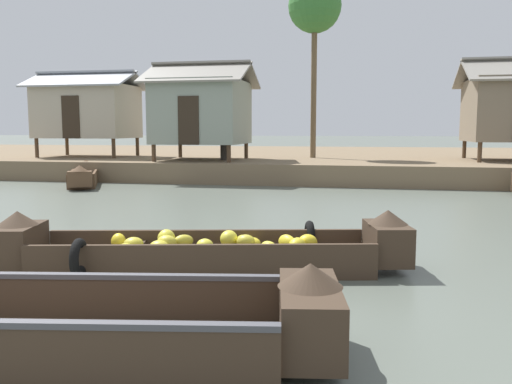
# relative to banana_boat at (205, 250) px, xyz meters

# --- Properties ---
(ground_plane) EXTENTS (300.00, 300.00, 0.00)m
(ground_plane) POSITION_rel_banana_boat_xyz_m (-1.15, 6.39, -0.29)
(ground_plane) COLOR #596056
(riverbank_strip) EXTENTS (160.00, 20.00, 0.76)m
(riverbank_strip) POSITION_rel_banana_boat_xyz_m (-1.15, 21.26, 0.09)
(riverbank_strip) COLOR #756047
(riverbank_strip) RESTS_ON ground
(banana_boat) EXTENTS (5.78, 2.44, 0.86)m
(banana_boat) POSITION_rel_banana_boat_xyz_m (0.00, 0.00, 0.00)
(banana_boat) COLOR #3D2D21
(banana_boat) RESTS_ON ground
(cargo_boat_upstream) EXTENTS (2.33, 3.76, 0.83)m
(cargo_boat_upstream) POSITION_rel_banana_boat_xyz_m (-7.61, 10.28, 0.02)
(cargo_boat_upstream) COLOR brown
(cargo_boat_upstream) RESTS_ON ground
(stilt_house_left) EXTENTS (4.72, 3.34, 3.81)m
(stilt_house_left) POSITION_rel_banana_boat_xyz_m (-10.02, 15.16, 2.55)
(stilt_house_left) COLOR #4C3826
(stilt_house_left) RESTS_ON riverbank_strip
(stilt_house_mid_left) EXTENTS (4.06, 3.92, 3.91)m
(stilt_house_mid_left) POSITION_rel_banana_boat_xyz_m (-4.21, 13.68, 2.44)
(stilt_house_mid_left) COLOR #4C3826
(stilt_house_mid_left) RESTS_ON riverbank_strip
(palm_tree_mid) EXTENTS (2.25, 2.25, 7.52)m
(palm_tree_mid) POSITION_rel_banana_boat_xyz_m (0.03, 16.17, 6.77)
(palm_tree_mid) COLOR brown
(palm_tree_mid) RESTS_ON riverbank_strip
(vendor_person) EXTENTS (0.44, 0.44, 1.66)m
(vendor_person) POSITION_rel_banana_boat_xyz_m (-3.33, 13.74, 1.40)
(vendor_person) COLOR #332D28
(vendor_person) RESTS_ON riverbank_strip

